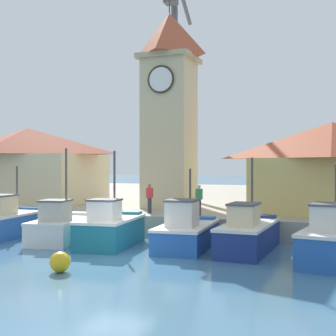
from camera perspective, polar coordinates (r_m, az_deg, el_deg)
The scene contains 15 objects.
ground_plane at distance 18.28m, azimuth -6.10°, elevation -11.18°, with size 300.00×300.00×0.00m, color teal.
quay_wharf at distance 43.27m, azimuth 9.66°, elevation -3.86°, with size 120.00×40.00×1.00m, color #A89E89.
fishing_boat_left_outer at distance 25.55m, azimuth -18.72°, elevation -6.18°, with size 2.20×4.74×3.61m.
fishing_boat_left_inner at distance 23.03m, azimuth -12.88°, elevation -7.01°, with size 2.68×4.52×4.48m.
fishing_boat_mid_left at distance 21.35m, azimuth -7.07°, elevation -7.38°, with size 2.45×4.28×4.32m.
fishing_boat_center at distance 20.64m, azimuth 2.26°, elevation -7.81°, with size 2.30×4.75×3.50m.
fishing_boat_mid_right at distance 20.17m, azimuth 9.77°, elevation -7.94°, with size 2.01×5.16×3.99m.
fishing_boat_right_inner at distance 18.82m, azimuth 19.45°, elevation -8.40°, with size 2.62×5.10×3.68m.
clock_tower at distance 29.60m, azimuth 0.17°, elevation 7.84°, with size 3.35×3.35×13.82m.
warehouse_left at distance 35.58m, azimuth -16.78°, elevation 0.48°, with size 10.43×6.91×5.38m.
warehouse_right at distance 27.20m, azimuth 19.39°, elevation 0.18°, with size 8.87×5.72×5.03m.
port_crane_far at distance 39.96m, azimuth 0.84°, elevation 7.35°, with size 2.00×8.30×19.34m.
mooring_buoy at distance 16.62m, azimuth -13.02°, elevation -11.11°, with size 0.71×0.71×0.71m, color gold.
dock_worker_near_tower at distance 24.76m, azimuth 3.80°, elevation -3.84°, with size 0.34×0.22×1.62m.
dock_worker_along_quay at distance 25.88m, azimuth -2.26°, elevation -3.66°, with size 0.34×0.22×1.62m.
Camera 1 is at (7.97, -16.04, 3.64)m, focal length 50.00 mm.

